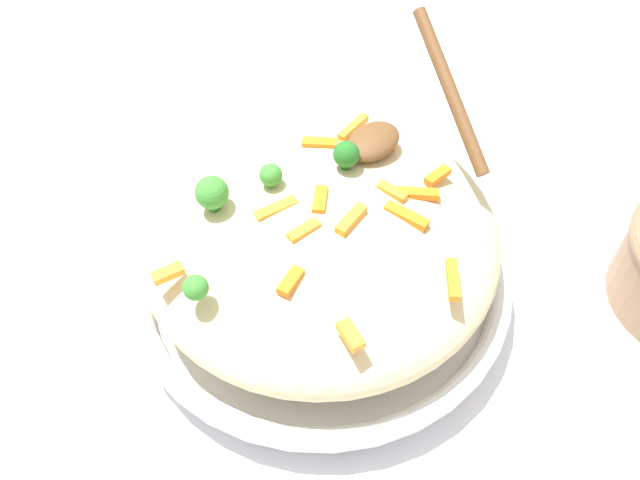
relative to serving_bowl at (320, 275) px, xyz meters
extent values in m
plane|color=silver|center=(0.00, 0.00, -0.02)|extent=(2.40, 2.40, 0.00)
cylinder|color=silver|center=(0.00, 0.00, -0.01)|extent=(0.32, 0.32, 0.02)
torus|color=silver|center=(0.00, 0.00, 0.01)|extent=(0.35, 0.35, 0.02)
torus|color=black|center=(0.00, 0.00, 0.01)|extent=(0.34, 0.34, 0.00)
ellipsoid|color=beige|center=(0.00, 0.00, 0.06)|extent=(0.31, 0.31, 0.09)
cube|color=orange|center=(-0.13, 0.04, 0.10)|extent=(0.03, 0.02, 0.01)
cube|color=orange|center=(-0.03, 0.02, 0.10)|extent=(0.04, 0.02, 0.01)
cube|color=orange|center=(0.04, -0.06, 0.10)|extent=(0.01, 0.04, 0.01)
cube|color=orange|center=(-0.03, -0.01, 0.10)|extent=(0.03, 0.01, 0.01)
cube|color=orange|center=(0.05, 0.05, 0.10)|extent=(0.03, 0.03, 0.01)
cube|color=orange|center=(-0.07, -0.04, 0.10)|extent=(0.03, 0.02, 0.01)
cube|color=orange|center=(-0.08, -0.10, 0.10)|extent=(0.02, 0.03, 0.01)
cube|color=orange|center=(0.06, -0.05, 0.10)|extent=(0.03, 0.03, 0.01)
cube|color=orange|center=(0.09, -0.05, 0.10)|extent=(0.03, 0.01, 0.01)
cube|color=orange|center=(0.00, 0.00, 0.10)|extent=(0.03, 0.02, 0.01)
cube|color=orange|center=(0.05, -0.04, 0.10)|extent=(0.01, 0.03, 0.01)
cube|color=orange|center=(0.01, -0.13, 0.10)|extent=(0.03, 0.03, 0.01)
cube|color=orange|center=(0.00, -0.03, 0.10)|extent=(0.03, 0.01, 0.01)
cube|color=orange|center=(0.09, 0.01, 0.10)|extent=(0.01, 0.03, 0.01)
cube|color=orange|center=(0.09, 0.04, 0.10)|extent=(0.04, 0.01, 0.01)
cylinder|color=#205B1C|center=(0.05, 0.01, 0.10)|extent=(0.01, 0.01, 0.01)
sphere|color=#236B23|center=(0.05, 0.01, 0.12)|extent=(0.02, 0.02, 0.02)
cylinder|color=#377928|center=(-0.01, 0.04, 0.10)|extent=(0.01, 0.01, 0.01)
sphere|color=#3D8E33|center=(-0.01, 0.04, 0.11)|extent=(0.02, 0.02, 0.02)
cylinder|color=#377928|center=(-0.13, 0.01, 0.10)|extent=(0.01, 0.01, 0.01)
sphere|color=#3D8E33|center=(-0.13, 0.01, 0.11)|extent=(0.02, 0.02, 0.02)
cylinder|color=#377928|center=(-0.06, 0.06, 0.10)|extent=(0.01, 0.01, 0.01)
sphere|color=#3D8E33|center=(-0.06, 0.06, 0.11)|extent=(0.03, 0.03, 0.03)
ellipsoid|color=brown|center=(0.08, 0.01, 0.11)|extent=(0.06, 0.04, 0.02)
cylinder|color=brown|center=(0.14, -0.02, 0.14)|extent=(0.08, 0.14, 0.08)
camera|label=1|loc=(-0.29, -0.25, 0.52)|focal=38.60mm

